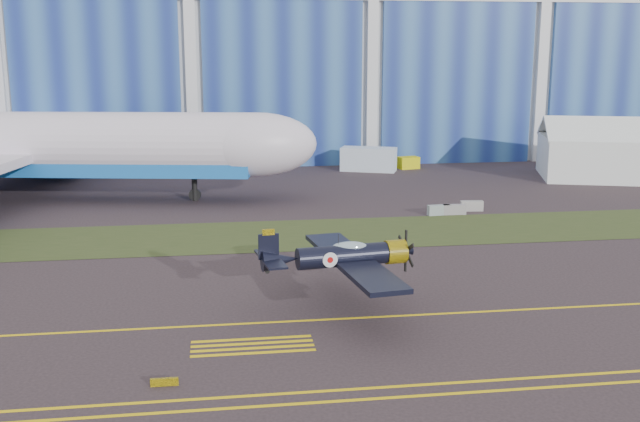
{
  "coord_description": "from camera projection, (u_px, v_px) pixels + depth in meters",
  "views": [
    {
      "loc": [
        -19.59,
        -42.55,
        14.17
      ],
      "look_at": [
        -12.72,
        5.55,
        3.68
      ],
      "focal_mm": 42.0,
      "sensor_mm": 36.0,
      "label": 1
    }
  ],
  "objects": [
    {
      "name": "ground",
      "position": [
        533.0,
        281.0,
        46.87
      ],
      "size": [
        260.0,
        260.0,
        0.0
      ],
      "primitive_type": "plane",
      "color": "#372C30",
      "rests_on": "ground"
    },
    {
      "name": "grass_median",
      "position": [
        461.0,
        229.0,
        60.42
      ],
      "size": [
        260.0,
        10.0,
        0.02
      ],
      "primitive_type": "cube",
      "color": "#475128",
      "rests_on": "ground"
    },
    {
      "name": "hangar",
      "position": [
        341.0,
        45.0,
        113.18
      ],
      "size": [
        220.0,
        45.7,
        30.0
      ],
      "color": "silver",
      "rests_on": "ground"
    },
    {
      "name": "taxiway_centreline",
      "position": [
        570.0,
        307.0,
        42.03
      ],
      "size": [
        200.0,
        0.2,
        0.02
      ],
      "primitive_type": "cube",
      "color": "yellow",
      "rests_on": "ground"
    },
    {
      "name": "hold_short_ladder",
      "position": [
        253.0,
        346.0,
        36.55
      ],
      "size": [
        6.0,
        2.4,
        0.02
      ],
      "primitive_type": null,
      "color": "yellow",
      "rests_on": "ground"
    },
    {
      "name": "guard_board_left",
      "position": [
        164.0,
        382.0,
        32.19
      ],
      "size": [
        1.2,
        0.15,
        0.35
      ],
      "primitive_type": "cube",
      "color": "yellow",
      "rests_on": "ground"
    },
    {
      "name": "warbird",
      "position": [
        343.0,
        256.0,
        41.12
      ],
      "size": [
        11.39,
        13.13,
        3.53
      ],
      "rotation": [
        0.0,
        0.0,
        0.14
      ],
      "color": "black",
      "rests_on": "ground"
    },
    {
      "name": "tent",
      "position": [
        611.0,
        147.0,
        83.88
      ],
      "size": [
        17.55,
        14.93,
        6.95
      ],
      "rotation": [
        0.0,
        0.0,
        -0.3
      ],
      "color": "white",
      "rests_on": "ground"
    },
    {
      "name": "shipping_container",
      "position": [
        369.0,
        159.0,
        89.16
      ],
      "size": [
        6.97,
        4.8,
        2.8
      ],
      "primitive_type": "cube",
      "rotation": [
        0.0,
        0.0,
        -0.38
      ],
      "color": "silver",
      "rests_on": "ground"
    },
    {
      "name": "tug",
      "position": [
        408.0,
        163.0,
        91.07
      ],
      "size": [
        2.75,
        2.07,
        1.44
      ],
      "primitive_type": "cube",
      "rotation": [
        0.0,
        0.0,
        0.23
      ],
      "color": "yellow",
      "rests_on": "ground"
    },
    {
      "name": "barrier_a",
      "position": [
        439.0,
        210.0,
        65.4
      ],
      "size": [
        2.05,
        0.81,
        0.9
      ],
      "primitive_type": "cube",
      "rotation": [
        0.0,
        0.0,
        0.11
      ],
      "color": "gray",
      "rests_on": "ground"
    },
    {
      "name": "barrier_b",
      "position": [
        454.0,
        210.0,
        65.59
      ],
      "size": [
        2.02,
        0.67,
        0.9
      ],
      "primitive_type": "cube",
      "rotation": [
        0.0,
        0.0,
        -0.03
      ],
      "color": "gray",
      "rests_on": "ground"
    },
    {
      "name": "barrier_c",
      "position": [
        472.0,
        206.0,
        67.16
      ],
      "size": [
        2.06,
        0.84,
        0.9
      ],
      "primitive_type": "cube",
      "rotation": [
        0.0,
        0.0,
        -0.12
      ],
      "color": "#9C9996",
      "rests_on": "ground"
    }
  ]
}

